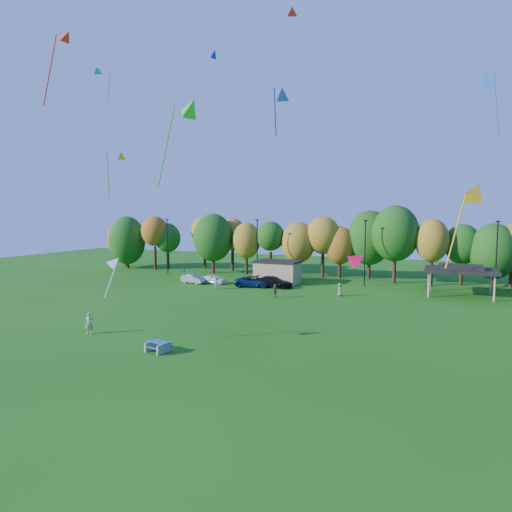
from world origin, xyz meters
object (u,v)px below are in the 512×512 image
at_px(picnic_table, 158,346).
at_px(kite_flyer, 89,323).
at_px(car_b, 194,279).
at_px(car_c, 254,282).
at_px(car_d, 273,282).
at_px(car_a, 214,279).

distance_m(picnic_table, kite_flyer, 8.40).
distance_m(picnic_table, car_b, 32.38).
height_order(car_b, car_c, car_c).
distance_m(car_c, car_d, 2.74).
height_order(car_b, car_d, car_d).
bearing_deg(car_d, kite_flyer, 167.49).
xyz_separation_m(picnic_table, car_d, (-2.41, 30.03, 0.32)).
height_order(car_c, car_d, car_d).
distance_m(car_a, car_b, 3.00).
bearing_deg(car_b, picnic_table, -142.40).
relative_size(picnic_table, kite_flyer, 1.11).
distance_m(car_a, car_c, 6.29).
xyz_separation_m(car_a, car_b, (-2.90, -0.78, -0.01)).
xyz_separation_m(picnic_table, car_a, (-11.38, 29.84, 0.22)).
height_order(kite_flyer, car_a, kite_flyer).
distance_m(kite_flyer, car_d, 28.73).
bearing_deg(picnic_table, kite_flyer, 178.74).
distance_m(kite_flyer, car_a, 28.14).
xyz_separation_m(picnic_table, kite_flyer, (-8.17, 1.88, 0.46)).
bearing_deg(kite_flyer, picnic_table, -46.50).
relative_size(kite_flyer, car_b, 0.46).
distance_m(car_b, car_d, 11.91).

